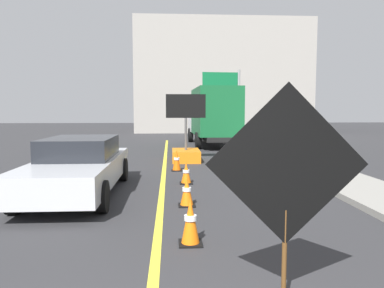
{
  "coord_description": "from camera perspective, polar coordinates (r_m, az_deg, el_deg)",
  "views": [
    {
      "loc": [
        0.21,
        -1.32,
        2.05
      ],
      "look_at": [
        0.55,
        4.36,
        1.53
      ],
      "focal_mm": 34.62,
      "sensor_mm": 36.0,
      "label": 1
    }
  ],
  "objects": [
    {
      "name": "lane_center_stripe",
      "position": [
        7.6,
        -4.96,
        -10.45
      ],
      "size": [
        0.14,
        36.0,
        0.01
      ],
      "primitive_type": "cube",
      "color": "yellow",
      "rests_on": "ground"
    },
    {
      "name": "roadwork_sign",
      "position": [
        3.83,
        14.35,
        -3.71
      ],
      "size": [
        1.63,
        0.11,
        2.33
      ],
      "color": "#593819",
      "rests_on": "ground"
    },
    {
      "name": "arrow_board_trailer",
      "position": [
        15.03,
        -0.96,
        -0.8
      ],
      "size": [
        1.6,
        1.8,
        2.7
      ],
      "color": "orange",
      "rests_on": "ground"
    },
    {
      "name": "box_truck",
      "position": [
        21.59,
        3.24,
        4.49
      ],
      "size": [
        2.62,
        6.9,
        3.28
      ],
      "color": "black",
      "rests_on": "ground"
    },
    {
      "name": "pickup_car",
      "position": [
        9.5,
        -17.01,
        -3.23
      ],
      "size": [
        1.95,
        5.17,
        1.38
      ],
      "color": "silver",
      "rests_on": "ground"
    },
    {
      "name": "highway_guide_sign",
      "position": [
        27.33,
        5.62,
        8.05
      ],
      "size": [
        2.78,
        0.32,
        5.0
      ],
      "color": "gray",
      "rests_on": "ground"
    },
    {
      "name": "far_building_block",
      "position": [
        38.3,
        4.14,
        9.91
      ],
      "size": [
        16.36,
        9.73,
        10.4
      ],
      "primitive_type": "cube",
      "color": "gray",
      "rests_on": "ground"
    },
    {
      "name": "traffic_cone_near_sign",
      "position": [
        5.78,
        -0.25,
        -11.83
      ],
      "size": [
        0.36,
        0.36,
        0.73
      ],
      "color": "black",
      "rests_on": "ground"
    },
    {
      "name": "traffic_cone_mid_lane",
      "position": [
        8.01,
        -0.81,
        -7.34
      ],
      "size": [
        0.36,
        0.36,
        0.64
      ],
      "color": "black",
      "rests_on": "ground"
    },
    {
      "name": "traffic_cone_far_lane",
      "position": [
        10.4,
        -0.91,
        -4.5
      ],
      "size": [
        0.36,
        0.36,
        0.61
      ],
      "color": "black",
      "rests_on": "ground"
    },
    {
      "name": "traffic_cone_curbside",
      "position": [
        12.6,
        -2.38,
        -2.52
      ],
      "size": [
        0.36,
        0.36,
        0.73
      ],
      "color": "black",
      "rests_on": "ground"
    }
  ]
}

